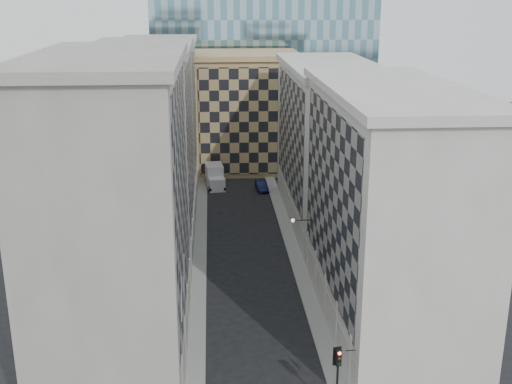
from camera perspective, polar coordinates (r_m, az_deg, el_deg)
name	(u,v)px	position (r m, az deg, el deg)	size (l,w,h in m)	color
sidewalk_west	(200,256)	(71.03, -5.02, -5.73)	(1.50, 100.00, 0.15)	gray
sidewalk_east	(295,254)	(71.56, 3.45, -5.51)	(1.50, 100.00, 0.15)	gray
bldg_left_a	(118,213)	(49.59, -12.21, -1.85)	(10.80, 22.80, 23.70)	gray
bldg_left_b	(145,151)	(70.72, -9.80, 3.59)	(10.80, 22.80, 22.70)	gray
bldg_left_c	(160,118)	(92.26, -8.50, 6.50)	(10.80, 22.80, 21.70)	gray
bldg_right_a	(385,209)	(55.26, 11.43, -1.45)	(10.80, 26.80, 20.70)	#B5AFA6
bldg_right_b	(329,143)	(80.76, 6.48, 4.35)	(10.80, 28.80, 19.70)	#B5AFA6
tan_block	(246,111)	(105.06, -0.88, 7.22)	(16.80, 14.80, 18.80)	tan
flagpoles_left	(183,286)	(45.92, -6.53, -8.30)	(0.10, 6.33, 2.33)	gray
bracket_lamp	(295,220)	(63.69, 3.46, -2.53)	(1.98, 0.36, 0.36)	black
traffic_light	(338,366)	(45.23, 7.28, -15.11)	(0.60, 0.57, 4.83)	black
box_truck	(215,177)	(96.03, -3.67, 1.31)	(3.06, 6.16, 3.25)	silver
dark_car	(262,186)	(94.16, 0.49, 0.57)	(1.48, 4.25, 1.40)	#0F1439
shop_sign	(341,355)	(46.03, 7.58, -14.16)	(1.11, 0.64, 0.72)	black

